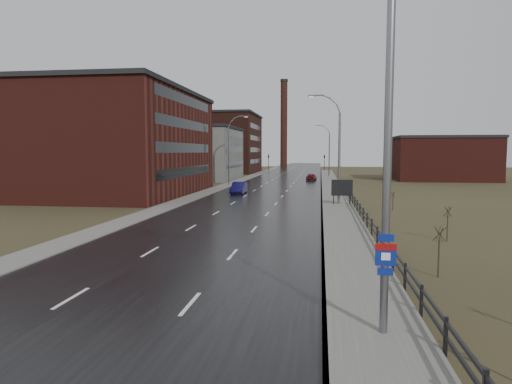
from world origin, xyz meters
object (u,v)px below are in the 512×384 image
(streetlight_main, at_px, (376,133))
(car_near, at_px, (239,188))
(car_far, at_px, (311,177))
(billboard, at_px, (342,189))

(streetlight_main, bearing_deg, car_near, 105.10)
(car_far, bearing_deg, car_near, 79.83)
(billboard, relative_size, car_near, 0.58)
(car_far, bearing_deg, billboard, 102.60)
(billboard, xyz_separation_m, car_near, (-12.68, 11.20, -1.02))
(car_near, bearing_deg, billboard, -42.11)
(streetlight_main, relative_size, car_near, 2.59)
(car_near, bearing_deg, car_far, 72.14)
(billboard, xyz_separation_m, car_far, (-3.86, 39.68, -1.09))
(streetlight_main, relative_size, billboard, 4.50)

